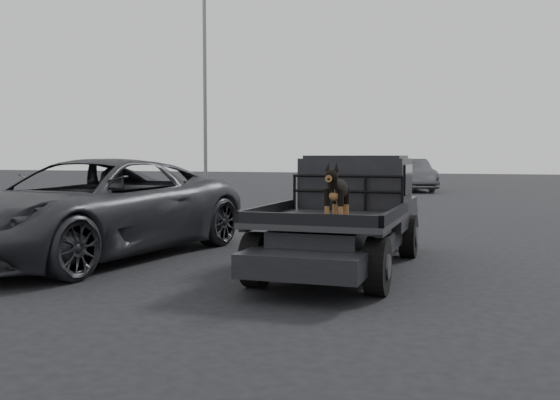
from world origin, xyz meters
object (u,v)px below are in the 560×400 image
(flatbed_ute, at_px, (344,240))
(dog, at_px, (337,194))
(distant_car_a, at_px, (410,175))
(parked_suv, at_px, (91,208))
(floodlight_near, at_px, (204,26))

(flatbed_ute, relative_size, dog, 7.30)
(flatbed_ute, xyz_separation_m, distant_car_a, (-1.81, 23.33, 0.37))
(flatbed_ute, xyz_separation_m, dog, (0.28, -1.65, 0.83))
(dog, relative_size, parked_suv, 0.12)
(flatbed_ute, distance_m, dog, 1.87)
(flatbed_ute, xyz_separation_m, floodlight_near, (-11.16, 18.40, 7.63))
(parked_suv, distance_m, floodlight_near, 21.11)
(parked_suv, distance_m, distant_car_a, 23.76)
(flatbed_ute, height_order, floodlight_near, floodlight_near)
(parked_suv, relative_size, distant_car_a, 1.24)
(parked_suv, bearing_deg, flatbed_ute, 10.85)
(distant_car_a, bearing_deg, flatbed_ute, -105.88)
(distant_car_a, distance_m, floodlight_near, 12.83)
(flatbed_ute, distance_m, distant_car_a, 23.40)
(dog, distance_m, parked_suv, 4.99)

